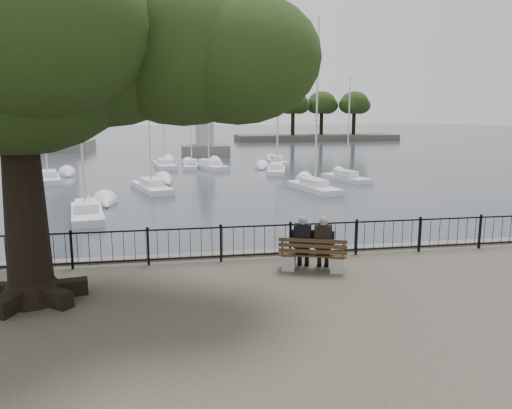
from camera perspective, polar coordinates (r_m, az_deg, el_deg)
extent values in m
cube|color=#5E5B53|center=(14.95, -0.33, -7.60)|extent=(200.00, 0.40, 1.20)
plane|color=#232B34|center=(114.15, -8.81, 7.74)|extent=(260.00, 260.00, 0.00)
cube|color=black|center=(14.08, 0.00, -2.48)|extent=(22.00, 0.04, 0.04)
cube|color=black|center=(14.29, 0.00, -5.73)|extent=(22.00, 0.04, 0.04)
cube|color=#98968F|center=(13.46, 3.76, -6.55)|extent=(0.47, 0.53, 0.40)
cube|color=#98968F|center=(13.40, 9.24, -6.74)|extent=(0.47, 0.53, 0.40)
cube|color=#322212|center=(13.34, 6.52, -5.66)|extent=(1.83, 1.05, 0.04)
cube|color=#322212|center=(13.01, 6.48, -4.74)|extent=(1.68, 0.63, 0.39)
cube|color=black|center=(13.34, 5.33, -5.12)|extent=(0.43, 0.40, 0.24)
cube|color=black|center=(13.14, 5.32, -3.68)|extent=(0.49, 0.37, 0.59)
sphere|color=tan|center=(13.08, 5.37, -1.88)|extent=(0.23, 0.23, 0.23)
ellipsoid|color=gray|center=(13.05, 5.36, -1.75)|extent=(0.24, 0.24, 0.20)
cube|color=black|center=(13.70, 5.40, -6.17)|extent=(0.44, 0.51, 0.44)
cube|color=black|center=(13.31, 7.64, -5.20)|extent=(0.43, 0.40, 0.24)
cube|color=black|center=(13.11, 7.67, -3.75)|extent=(0.49, 0.37, 0.59)
sphere|color=tan|center=(13.06, 7.72, -1.95)|extent=(0.23, 0.23, 0.23)
ellipsoid|color=gray|center=(13.02, 7.72, -1.83)|extent=(0.24, 0.24, 0.20)
cube|color=black|center=(13.68, 7.65, -6.25)|extent=(0.44, 0.51, 0.44)
cone|color=black|center=(12.39, -24.21, -8.86)|extent=(1.55, 1.55, 0.46)
cone|color=black|center=(11.84, -25.11, 2.68)|extent=(1.00, 1.00, 5.46)
ellipsoid|color=black|center=(11.82, -26.09, 15.01)|extent=(5.28, 5.28, 4.12)
ellipsoid|color=black|center=(11.88, -17.32, 17.32)|extent=(4.73, 4.73, 3.69)
ellipsoid|color=black|center=(11.51, -8.50, 16.99)|extent=(4.19, 4.19, 3.27)
ellipsoid|color=black|center=(11.23, -2.12, 16.32)|extent=(3.64, 3.64, 2.84)
ellipsoid|color=black|center=(10.17, -24.09, 18.15)|extent=(4.19, 4.19, 3.27)
ellipsoid|color=black|center=(12.77, -13.46, 18.64)|extent=(4.01, 4.01, 3.12)
cube|color=#5E5B53|center=(74.81, -22.11, 6.21)|extent=(9.90, 9.90, 1.40)
cone|color=#98968F|center=(75.07, -22.77, 15.58)|extent=(6.34, 6.34, 23.76)
cube|color=#5E5B53|center=(61.34, -5.86, 6.15)|extent=(5.57, 5.57, 1.40)
cube|color=#98968F|center=(61.21, -5.90, 8.35)|extent=(2.04, 2.41, 3.71)
cube|color=#5E5B53|center=(61.17, -5.93, 10.23)|extent=(2.41, 2.78, 0.30)
cube|color=#98968F|center=(61.45, -5.97, 10.98)|extent=(1.21, 2.04, 1.30)
cube|color=#98968F|center=(60.54, -5.91, 11.60)|extent=(1.39, 0.93, 1.49)
sphere|color=#98968F|center=(60.20, -5.91, 12.58)|extent=(1.58, 1.58, 1.58)
cube|color=silver|center=(26.14, -18.74, -1.21)|extent=(2.35, 5.41, 0.58)
cube|color=silver|center=(26.04, -18.80, -0.14)|extent=(1.42, 2.29, 0.44)
cylinder|color=silver|center=(25.36, -19.51, 9.98)|extent=(0.12, 0.12, 9.57)
cube|color=silver|center=(34.00, -11.85, 1.71)|extent=(3.06, 5.69, 0.61)
cube|color=silver|center=(33.93, -11.88, 2.55)|extent=(1.72, 2.46, 0.46)
cylinder|color=silver|center=(33.35, -12.27, 12.28)|extent=(0.12, 0.12, 11.86)
cube|color=silver|center=(33.45, 6.62, 1.72)|extent=(2.51, 5.61, 0.60)
cube|color=silver|center=(33.38, 6.64, 2.57)|extent=(1.51, 2.38, 0.45)
cylinder|color=silver|center=(32.79, 6.98, 11.44)|extent=(0.12, 0.12, 10.69)
cube|color=silver|center=(38.86, 10.21, 2.84)|extent=(2.65, 4.93, 0.53)
cube|color=silver|center=(38.80, 10.24, 3.57)|extent=(1.49, 2.13, 0.40)
cylinder|color=silver|center=(38.30, 10.55, 8.76)|extent=(0.11, 0.11, 7.45)
cube|color=silver|center=(40.93, -22.57, 2.58)|extent=(2.78, 5.55, 0.59)
cube|color=silver|center=(40.87, -22.62, 3.27)|extent=(1.60, 2.38, 0.45)
cylinder|color=silver|center=(40.34, -23.27, 11.02)|extent=(0.12, 0.12, 11.45)
cube|color=silver|center=(46.78, -5.43, 4.22)|extent=(3.54, 5.73, 0.62)
cube|color=silver|center=(46.73, -5.44, 4.83)|extent=(1.91, 2.53, 0.46)
cylinder|color=silver|center=(46.21, -5.52, 11.22)|extent=(0.12, 0.12, 10.80)
cube|color=silver|center=(51.17, 2.42, 4.79)|extent=(1.41, 4.69, 0.52)
cube|color=silver|center=(51.12, 2.42, 5.35)|extent=(1.00, 1.92, 0.39)
cylinder|color=silver|center=(50.67, 2.52, 9.64)|extent=(0.10, 0.10, 8.07)
cube|color=silver|center=(48.34, -10.40, 4.30)|extent=(2.37, 6.08, 0.66)
cube|color=silver|center=(48.29, -10.42, 4.89)|extent=(1.50, 2.54, 0.49)
cylinder|color=silver|center=(47.78, -10.68, 12.31)|extent=(0.13, 0.13, 12.87)
cube|color=silver|center=(47.71, -7.37, 4.30)|extent=(1.80, 4.72, 0.51)
cube|color=silver|center=(47.66, -7.38, 4.90)|extent=(1.15, 1.97, 0.38)
cylinder|color=silver|center=(47.19, -7.49, 10.05)|extent=(0.10, 0.10, 8.96)
cube|color=silver|center=(43.32, 2.34, 3.76)|extent=(2.63, 5.37, 0.57)
cube|color=silver|center=(43.26, 2.34, 4.42)|extent=(1.53, 2.30, 0.43)
cylinder|color=silver|center=(42.74, 2.47, 10.08)|extent=(0.11, 0.11, 8.94)
cube|color=#3D3A32|center=(95.15, 6.86, 7.58)|extent=(30.00, 8.00, 1.20)
cylinder|color=black|center=(91.81, 4.23, 9.08)|extent=(0.70, 0.70, 4.00)
ellipsoid|color=black|center=(91.80, 4.26, 11.58)|extent=(5.20, 5.20, 4.16)
cylinder|color=black|center=(95.36, 7.47, 9.07)|extent=(0.70, 0.70, 4.00)
ellipsoid|color=black|center=(95.35, 7.53, 11.47)|extent=(5.20, 5.20, 4.16)
cylinder|color=black|center=(96.38, 11.10, 8.98)|extent=(0.70, 0.70, 4.00)
ellipsoid|color=black|center=(96.37, 11.18, 11.36)|extent=(5.20, 5.20, 4.16)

